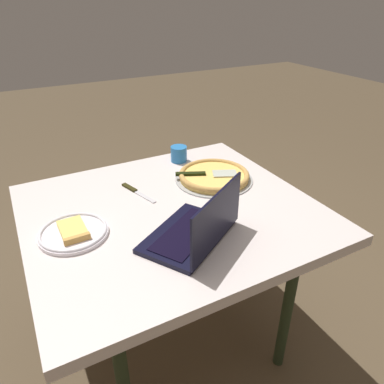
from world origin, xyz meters
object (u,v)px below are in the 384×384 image
at_px(pizza_tray, 214,176).
at_px(laptop, 196,230).
at_px(drink_cup, 179,154).
at_px(dining_table, 171,221).
at_px(pizza_plate, 73,232).
at_px(table_knife, 135,191).

bearing_deg(pizza_tray, laptop, 51.37).
xyz_separation_m(pizza_tray, drink_cup, (0.05, -0.27, 0.02)).
bearing_deg(dining_table, pizza_tray, -154.57).
height_order(dining_table, pizza_plate, pizza_plate).
distance_m(pizza_tray, drink_cup, 0.27).
height_order(dining_table, drink_cup, drink_cup).
bearing_deg(laptop, drink_cup, -111.09).
bearing_deg(dining_table, table_knife, -67.76).
distance_m(pizza_tray, table_knife, 0.37).
xyz_separation_m(laptop, pizza_plate, (0.38, -0.23, -0.03)).
bearing_deg(laptop, pizza_tray, -128.63).
bearing_deg(table_knife, pizza_tray, 170.25).
distance_m(pizza_plate, drink_cup, 0.74).
bearing_deg(pizza_tray, drink_cup, -79.27).
bearing_deg(pizza_plate, dining_table, -179.91).
height_order(pizza_plate, table_knife, pizza_plate).
bearing_deg(pizza_plate, table_knife, -147.14).
height_order(pizza_tray, table_knife, pizza_tray).
xyz_separation_m(dining_table, table_knife, (0.08, -0.20, 0.07)).
bearing_deg(pizza_plate, pizza_tray, -168.58).
distance_m(table_knife, drink_cup, 0.38).
distance_m(dining_table, table_knife, 0.22).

